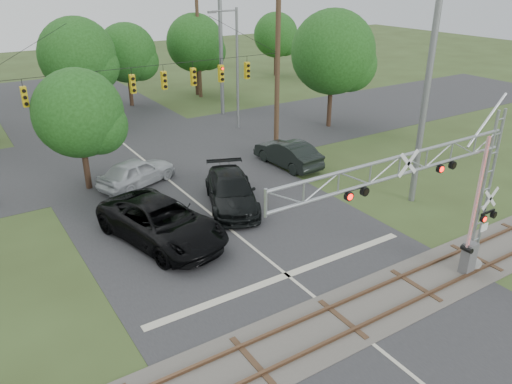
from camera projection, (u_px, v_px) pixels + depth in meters
ground at (381, 351)px, 17.08m from camera, size 160.00×160.00×0.00m
road_main at (234, 233)px, 24.76m from camera, size 14.00×90.00×0.02m
road_cross at (135, 153)px, 35.51m from camera, size 90.00×12.00×0.02m
railroad_track at (342, 319)px, 18.61m from camera, size 90.00×3.20×0.17m
crossing_gantry at (436, 192)px, 18.44m from camera, size 11.39×0.90×7.08m
traffic_signal_span at (162, 80)px, 30.51m from camera, size 19.34×0.36×11.50m
pickup_black at (162, 222)px, 23.67m from camera, size 4.93×7.76×1.99m
car_dark at (231, 191)px, 27.20m from camera, size 4.55×6.56×1.76m
sedan_silver at (137, 172)px, 29.91m from camera, size 5.36×3.65×1.69m
suv_dark at (288, 153)px, 32.86m from camera, size 2.16×5.36×1.73m
streetlight at (235, 64)px, 38.83m from camera, size 2.50×0.26×9.36m
utility_poles at (163, 66)px, 33.38m from camera, size 25.18×29.19×12.79m
treeline at (38, 56)px, 38.94m from camera, size 54.76×27.60×9.86m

